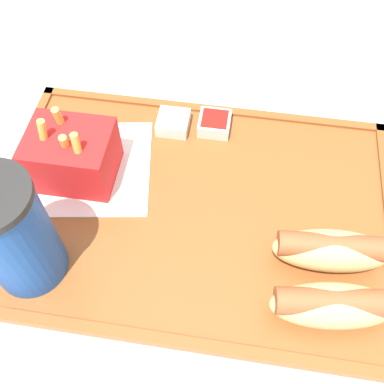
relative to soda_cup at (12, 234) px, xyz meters
The scene contains 10 objects.
ground_plane 0.80m from the soda_cup, 137.59° to the right, with size 8.00×8.00×0.00m, color #4C4742.
dining_table 0.47m from the soda_cup, 137.59° to the right, with size 1.01×0.97×0.70m.
food_tray 0.20m from the soda_cup, 147.33° to the right, with size 0.47×0.33×0.01m.
paper_napkin 0.15m from the soda_cup, 95.23° to the right, with size 0.19×0.17×0.00m.
soda_cup is the anchor object (origin of this frame).
hot_dog_far 0.32m from the soda_cup, behind, with size 0.13×0.06×0.05m.
hot_dog_near 0.32m from the soda_cup, behind, with size 0.13×0.06×0.05m.
fries_carton 0.13m from the soda_cup, 95.13° to the right, with size 0.10×0.08×0.09m.
sauce_cup_mayo 0.26m from the soda_cup, 117.52° to the right, with size 0.04×0.04×0.02m.
sauce_cup_ketchup 0.29m from the soda_cup, 126.61° to the right, with size 0.04×0.04×0.02m.
Camera 1 is at (-0.06, 0.30, 1.16)m, focal length 42.00 mm.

